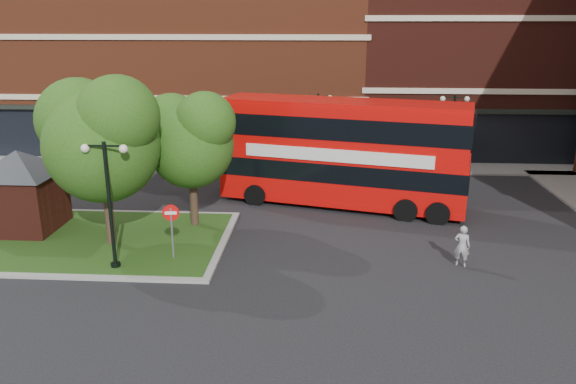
# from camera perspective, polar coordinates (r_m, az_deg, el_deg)

# --- Properties ---
(ground) EXTENTS (120.00, 120.00, 0.00)m
(ground) POSITION_cam_1_polar(r_m,az_deg,el_deg) (21.22, -3.05, -8.52)
(ground) COLOR black
(ground) RESTS_ON ground
(pavement_far) EXTENTS (44.00, 3.00, 0.12)m
(pavement_far) POSITION_cam_1_polar(r_m,az_deg,el_deg) (36.73, -0.13, 2.71)
(pavement_far) COLOR slate
(pavement_far) RESTS_ON ground
(terrace_far_left) EXTENTS (26.00, 12.00, 14.00)m
(terrace_far_left) POSITION_cam_1_polar(r_m,az_deg,el_deg) (44.28, -10.18, 14.00)
(terrace_far_left) COLOR brown
(terrace_far_left) RESTS_ON ground
(terrace_far_right) EXTENTS (18.00, 12.00, 16.00)m
(terrace_far_right) POSITION_cam_1_polar(r_m,az_deg,el_deg) (44.59, 19.44, 14.63)
(terrace_far_right) COLOR #471911
(terrace_far_right) RESTS_ON ground
(traffic_island) EXTENTS (12.60, 7.60, 0.15)m
(traffic_island) POSITION_cam_1_polar(r_m,az_deg,el_deg) (25.95, -20.16, -4.54)
(traffic_island) COLOR gray
(traffic_island) RESTS_ON ground
(kiosk) EXTENTS (6.51, 6.51, 3.60)m
(kiosk) POSITION_cam_1_polar(r_m,az_deg,el_deg) (27.45, -25.57, 0.92)
(kiosk) COLOR #471911
(kiosk) RESTS_ON traffic_island
(tree_island_west) EXTENTS (5.40, 4.71, 7.21)m
(tree_island_west) POSITION_cam_1_polar(r_m,az_deg,el_deg) (23.75, -18.59, 5.59)
(tree_island_west) COLOR #2D2116
(tree_island_west) RESTS_ON ground
(tree_island_east) EXTENTS (4.46, 3.90, 6.29)m
(tree_island_east) POSITION_cam_1_polar(r_m,az_deg,el_deg) (25.26, -10.01, 5.58)
(tree_island_east) COLOR #2D2116
(tree_island_east) RESTS_ON ground
(lamp_island) EXTENTS (1.72, 0.36, 5.00)m
(lamp_island) POSITION_cam_1_polar(r_m,az_deg,el_deg) (21.68, -17.71, -0.74)
(lamp_island) COLOR black
(lamp_island) RESTS_ON ground
(lamp_far_left) EXTENTS (1.72, 0.36, 5.00)m
(lamp_far_left) POSITION_cam_1_polar(r_m,az_deg,el_deg) (34.10, 3.02, 6.33)
(lamp_far_left) COLOR black
(lamp_far_left) RESTS_ON ground
(lamp_far_right) EXTENTS (1.72, 0.36, 5.00)m
(lamp_far_right) POSITION_cam_1_polar(r_m,az_deg,el_deg) (34.96, 16.32, 5.93)
(lamp_far_right) COLOR black
(lamp_far_right) RESTS_ON ground
(bus) EXTENTS (12.69, 5.88, 4.73)m
(bus) POSITION_cam_1_polar(r_m,az_deg,el_deg) (28.41, 5.57, 4.67)
(bus) COLOR red
(bus) RESTS_ON ground
(woman) EXTENTS (0.71, 0.58, 1.66)m
(woman) POSITION_cam_1_polar(r_m,az_deg,el_deg) (22.70, 17.26, -5.26)
(woman) COLOR #939396
(woman) RESTS_ON ground
(car_silver) EXTENTS (4.11, 1.94, 1.36)m
(car_silver) POSITION_cam_1_polar(r_m,az_deg,el_deg) (36.48, -5.57, 3.53)
(car_silver) COLOR #B3B5BB
(car_silver) RESTS_ON ground
(car_white) EXTENTS (4.07, 1.46, 1.34)m
(car_white) POSITION_cam_1_polar(r_m,az_deg,el_deg) (36.70, 14.56, 3.12)
(car_white) COLOR silver
(car_white) RESTS_ON ground
(no_entry_sign) EXTENTS (0.65, 0.13, 2.35)m
(no_entry_sign) POSITION_cam_1_polar(r_m,az_deg,el_deg) (22.28, -11.77, -2.92)
(no_entry_sign) COLOR slate
(no_entry_sign) RESTS_ON ground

